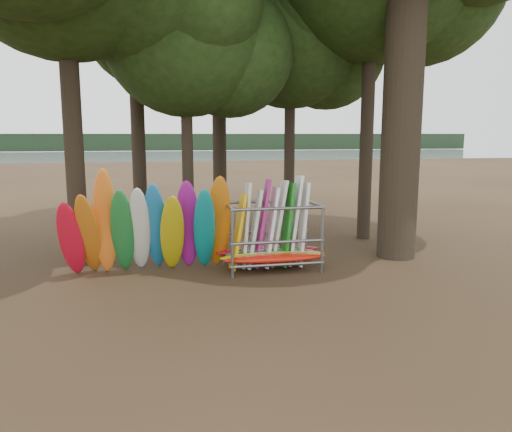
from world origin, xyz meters
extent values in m
plane|color=#47331E|center=(0.00, 0.00, 0.00)|extent=(120.00, 120.00, 0.00)
plane|color=gray|center=(0.00, 60.00, 0.00)|extent=(160.00, 160.00, 0.00)
cube|color=black|center=(0.00, 110.00, 2.00)|extent=(160.00, 4.00, 4.00)
cylinder|color=black|center=(-4.95, 2.06, 5.60)|extent=(0.55, 0.55, 11.21)
cylinder|color=black|center=(-3.18, 5.55, 5.88)|extent=(0.50, 0.50, 11.75)
cylinder|color=black|center=(0.15, 8.07, 6.38)|extent=(0.59, 0.59, 12.77)
cylinder|color=black|center=(2.77, 6.29, 4.62)|extent=(0.43, 0.43, 9.24)
ellipsoid|color=black|center=(2.77, 6.29, 7.86)|extent=(6.80, 6.80, 5.92)
cylinder|color=black|center=(-1.54, 3.52, 4.20)|extent=(0.38, 0.38, 8.39)
ellipsoid|color=black|center=(-1.54, 3.52, 7.14)|extent=(6.18, 6.18, 5.37)
cylinder|color=black|center=(5.06, 3.94, 6.06)|extent=(0.49, 0.49, 12.13)
cylinder|color=black|center=(4.89, 1.01, 7.54)|extent=(1.21, 1.21, 15.07)
ellipsoid|color=red|center=(-4.93, 0.44, 1.10)|extent=(0.73, 1.48, 2.33)
ellipsoid|color=#CE6A16|center=(-4.48, 0.46, 1.21)|extent=(0.68, 1.86, 2.57)
ellipsoid|color=orange|center=(-4.03, 0.56, 1.52)|extent=(0.75, 1.31, 3.13)
ellipsoid|color=#1F7833|center=(-3.58, 0.54, 1.25)|extent=(0.64, 1.59, 2.64)
ellipsoid|color=silver|center=(-3.13, 0.60, 1.27)|extent=(0.62, 1.65, 2.65)
ellipsoid|color=#1C78BA|center=(-2.68, 0.67, 1.32)|extent=(0.74, 1.86, 2.79)
ellipsoid|color=#BAA90F|center=(-2.23, 0.45, 1.15)|extent=(0.69, 1.54, 2.43)
ellipsoid|color=#9D178D|center=(-1.78, 0.72, 1.34)|extent=(0.79, 1.36, 2.77)
ellipsoid|color=#0B898E|center=(-1.33, 0.42, 1.24)|extent=(0.75, 1.83, 2.64)
ellipsoid|color=#CF6911|center=(-0.88, 0.75, 1.39)|extent=(0.72, 1.19, 2.86)
ellipsoid|color=red|center=(0.64, -0.05, 0.42)|extent=(3.01, 0.55, 0.24)
ellipsoid|color=#ACA417|center=(0.64, 0.24, 0.42)|extent=(3.16, 0.55, 0.24)
ellipsoid|color=#176B35|center=(0.64, 0.58, 0.42)|extent=(2.73, 0.55, 0.24)
ellipsoid|color=#AD0D1D|center=(0.64, 0.91, 0.42)|extent=(3.20, 0.55, 0.24)
cube|color=#EFB50C|center=(-0.35, 0.54, 1.11)|extent=(0.51, 0.77, 2.24)
cube|color=silver|center=(-0.10, 0.71, 1.25)|extent=(0.33, 0.77, 2.54)
cube|color=silver|center=(0.14, 0.58, 1.16)|extent=(0.53, 0.73, 2.34)
cube|color=#AA1C79|center=(0.39, 0.66, 1.31)|extent=(0.57, 0.75, 2.64)
cube|color=white|center=(0.64, 0.59, 1.19)|extent=(0.47, 0.76, 2.40)
cube|color=silver|center=(0.88, 0.73, 1.29)|extent=(0.58, 0.77, 2.59)
cube|color=#1A761B|center=(1.13, 0.59, 1.25)|extent=(0.42, 0.79, 2.52)
cube|color=white|center=(1.37, 0.71, 1.35)|extent=(0.51, 0.79, 2.72)
cube|color=silver|center=(1.62, 0.57, 1.24)|extent=(0.39, 0.76, 2.52)
camera|label=1|loc=(-2.73, -13.44, 3.91)|focal=35.00mm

